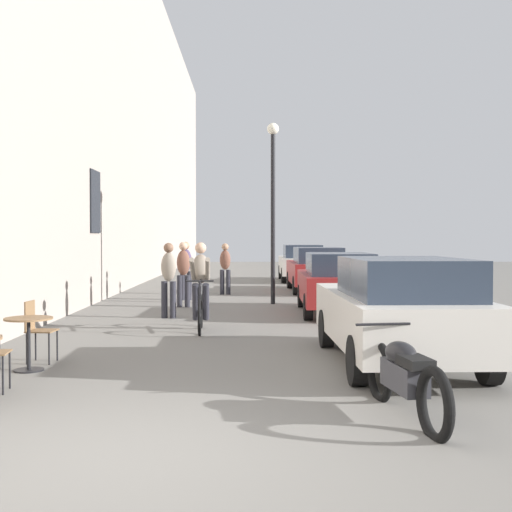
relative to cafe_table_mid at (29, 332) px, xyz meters
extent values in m
plane|color=slate|center=(1.99, -3.56, -0.52)|extent=(88.00, 88.00, 0.00)
cube|color=gray|center=(-1.46, 10.44, 6.18)|extent=(0.50, 68.00, 13.39)
cube|color=black|center=(-1.19, 9.14, 2.26)|extent=(0.04, 1.10, 1.70)
cylinder|color=black|center=(0.12, -1.06, -0.30)|extent=(0.02, 0.02, 0.45)
cylinder|color=black|center=(0.16, -1.38, -0.30)|extent=(0.02, 0.02, 0.45)
cylinder|color=black|center=(0.00, 0.00, -0.51)|extent=(0.40, 0.40, 0.02)
cylinder|color=black|center=(0.00, 0.00, -0.16)|extent=(0.05, 0.05, 0.67)
cylinder|color=brown|center=(0.00, 0.00, 0.19)|extent=(0.64, 0.64, 0.02)
cylinder|color=black|center=(0.17, 0.73, -0.30)|extent=(0.02, 0.02, 0.45)
cylinder|color=black|center=(0.15, 0.41, -0.30)|extent=(0.02, 0.02, 0.45)
cylinder|color=black|center=(-0.15, 0.76, -0.30)|extent=(0.02, 0.02, 0.45)
cylinder|color=black|center=(-0.17, 0.43, -0.30)|extent=(0.02, 0.02, 0.45)
cube|color=brown|center=(0.00, 0.58, -0.06)|extent=(0.41, 0.41, 0.02)
cube|color=brown|center=(-0.18, 0.60, 0.16)|extent=(0.04, 0.34, 0.42)
torus|color=black|center=(2.07, 3.23, -0.19)|extent=(0.08, 0.71, 0.71)
torus|color=black|center=(2.03, 4.28, -0.19)|extent=(0.08, 0.71, 0.71)
cylinder|color=black|center=(2.03, 4.19, 0.09)|extent=(0.04, 0.22, 0.58)
cylinder|color=black|center=(2.05, 3.69, 0.43)|extent=(0.07, 0.83, 0.14)
cylinder|color=black|center=(2.07, 3.26, 0.14)|extent=(0.04, 0.09, 0.67)
cylinder|color=black|center=(2.05, 3.78, -0.15)|extent=(0.08, 1.00, 0.12)
cylinder|color=black|center=(2.07, 3.28, 0.48)|extent=(0.52, 0.05, 0.03)
ellipsoid|color=black|center=(2.04, 4.10, 0.41)|extent=(0.12, 0.24, 0.06)
ellipsoid|color=gray|center=(2.04, 4.02, 0.68)|extent=(0.35, 0.36, 0.59)
sphere|color=tan|center=(2.04, 3.98, 1.08)|extent=(0.22, 0.22, 0.22)
cylinder|color=#26262D|center=(2.14, 3.95, 0.03)|extent=(0.15, 0.40, 0.75)
cylinder|color=#26262D|center=(1.94, 3.94, 0.03)|extent=(0.15, 0.40, 0.75)
cylinder|color=gray|center=(2.20, 3.64, 0.68)|extent=(0.14, 0.75, 0.48)
cylinder|color=gray|center=(1.91, 3.63, 0.68)|extent=(0.10, 0.75, 0.48)
cylinder|color=#26262D|center=(1.09, 5.86, -0.11)|extent=(0.14, 0.14, 0.82)
cylinder|color=#26262D|center=(1.29, 5.82, -0.11)|extent=(0.14, 0.14, 0.82)
ellipsoid|color=gray|center=(1.19, 5.84, 0.63)|extent=(0.38, 0.30, 0.65)
sphere|color=brown|center=(1.19, 5.84, 1.05)|extent=(0.22, 0.22, 0.22)
cylinder|color=#26262D|center=(1.40, 8.19, -0.11)|extent=(0.14, 0.14, 0.83)
cylinder|color=#26262D|center=(1.20, 8.17, -0.11)|extent=(0.14, 0.14, 0.83)
ellipsoid|color=brown|center=(1.30, 8.18, 0.63)|extent=(0.36, 0.27, 0.65)
sphere|color=tan|center=(1.30, 8.18, 1.06)|extent=(0.22, 0.22, 0.22)
cylinder|color=#26262D|center=(1.27, 10.21, -0.11)|extent=(0.14, 0.14, 0.82)
cylinder|color=#26262D|center=(1.07, 10.18, -0.11)|extent=(0.14, 0.14, 0.82)
ellipsoid|color=#4C3D5B|center=(1.17, 10.19, 0.63)|extent=(0.38, 0.30, 0.65)
sphere|color=#A57A5B|center=(1.17, 10.19, 1.05)|extent=(0.22, 0.22, 0.22)
cylinder|color=#26262D|center=(2.35, 11.96, -0.13)|extent=(0.14, 0.14, 0.79)
cylinder|color=#26262D|center=(2.15, 11.99, -0.13)|extent=(0.14, 0.14, 0.79)
ellipsoid|color=brown|center=(2.25, 11.98, 0.58)|extent=(0.37, 0.29, 0.62)
sphere|color=#A57A5B|center=(2.25, 11.98, 0.99)|extent=(0.22, 0.22, 0.22)
cylinder|color=black|center=(3.65, 8.98, 1.78)|extent=(0.12, 0.12, 4.60)
sphere|color=silver|center=(3.65, 8.98, 4.22)|extent=(0.32, 0.32, 0.32)
cube|color=beige|center=(5.08, 0.46, 0.14)|extent=(1.84, 4.31, 0.70)
cube|color=#283342|center=(5.09, -0.05, 0.74)|extent=(1.52, 2.33, 0.52)
cylinder|color=black|center=(4.26, 1.86, -0.21)|extent=(0.21, 0.62, 0.62)
cylinder|color=black|center=(5.87, 1.89, -0.21)|extent=(0.21, 0.62, 0.62)
cylinder|color=black|center=(4.30, -0.96, -0.21)|extent=(0.21, 0.62, 0.62)
cylinder|color=black|center=(5.91, -0.94, -0.21)|extent=(0.21, 0.62, 0.62)
cube|color=maroon|center=(5.08, 6.74, 0.10)|extent=(1.80, 4.11, 0.66)
cube|color=#283342|center=(5.07, 6.25, 0.68)|extent=(1.48, 2.24, 0.49)
cylinder|color=black|center=(4.36, 8.10, -0.23)|extent=(0.21, 0.59, 0.59)
cylinder|color=black|center=(5.89, 8.06, -0.23)|extent=(0.21, 0.59, 0.59)
cylinder|color=black|center=(4.28, 5.42, -0.23)|extent=(0.21, 0.59, 0.59)
cylinder|color=black|center=(5.81, 5.38, -0.23)|extent=(0.21, 0.59, 0.59)
cube|color=maroon|center=(5.25, 13.12, 0.12)|extent=(1.75, 4.18, 0.68)
cube|color=#283342|center=(5.26, 12.62, 0.71)|extent=(1.46, 2.26, 0.50)
cylinder|color=black|center=(4.46, 14.50, -0.22)|extent=(0.20, 0.60, 0.60)
cylinder|color=black|center=(6.03, 14.50, -0.22)|extent=(0.20, 0.60, 0.60)
cylinder|color=black|center=(4.47, 11.74, -0.22)|extent=(0.20, 0.60, 0.60)
cylinder|color=black|center=(6.05, 11.75, -0.22)|extent=(0.20, 0.60, 0.60)
cube|color=beige|center=(5.20, 18.54, 0.13)|extent=(1.80, 4.26, 0.69)
cube|color=#283342|center=(5.20, 18.03, 0.73)|extent=(1.50, 2.30, 0.51)
cylinder|color=black|center=(4.42, 19.95, -0.22)|extent=(0.20, 0.61, 0.61)
cylinder|color=black|center=(6.01, 19.93, -0.22)|extent=(0.20, 0.61, 0.61)
cylinder|color=black|center=(4.39, 17.15, -0.22)|extent=(0.20, 0.61, 0.61)
cylinder|color=black|center=(5.99, 17.13, -0.22)|extent=(0.20, 0.61, 0.61)
torus|color=black|center=(4.43, -1.62, -0.22)|extent=(0.19, 0.70, 0.69)
torus|color=black|center=(4.64, -3.06, -0.22)|extent=(0.20, 0.71, 0.70)
cube|color=#333338|center=(4.54, -2.34, -0.12)|extent=(0.35, 0.79, 0.28)
ellipsoid|color=black|center=(4.52, -2.24, 0.10)|extent=(0.35, 0.55, 0.24)
cube|color=black|center=(4.58, -2.62, 0.08)|extent=(0.30, 0.47, 0.10)
cylinder|color=black|center=(4.45, -1.72, 0.33)|extent=(0.62, 0.12, 0.03)
camera|label=1|loc=(2.96, -8.92, 1.28)|focal=46.39mm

